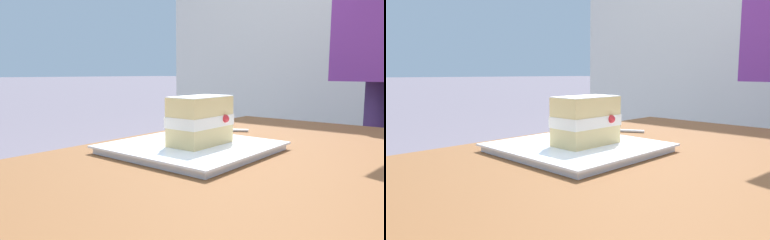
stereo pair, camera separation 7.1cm
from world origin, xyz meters
The scene contains 3 objects.
dessert_plate centered at (0.11, 0.17, 0.71)m, with size 0.29×0.29×0.02m.
cake_slice centered at (0.11, 0.16, 0.77)m, with size 0.13×0.08×0.10m.
dessert_fork centered at (0.34, 0.30, 0.71)m, with size 0.10×0.16×0.01m.
Camera 1 is at (-0.44, -0.27, 0.86)m, focal length 33.65 mm.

